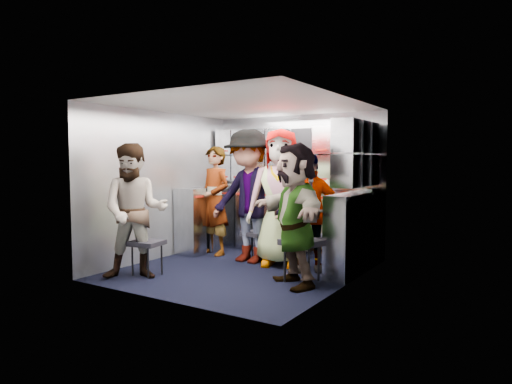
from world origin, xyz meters
The scene contains 29 objects.
floor centered at (0.00, 0.00, 0.00)m, with size 3.00×3.00×0.00m, color black.
wall_back centered at (0.00, 1.50, 1.05)m, with size 2.80×0.04×2.10m, color #9498A1.
wall_left centered at (-1.40, 0.00, 1.05)m, with size 0.04×3.00×2.10m, color #9498A1.
wall_right centered at (1.40, 0.00, 1.05)m, with size 0.04×3.00×2.10m, color #9498A1.
ceiling centered at (0.00, 0.00, 2.10)m, with size 2.80×3.00×0.02m, color silver.
cart_bank_back centered at (0.00, 1.29, 0.49)m, with size 2.68×0.38×0.99m, color #9297A0.
cart_bank_left centered at (-1.19, 0.56, 0.49)m, with size 0.38×0.76×0.99m, color #9297A0.
counter centered at (0.00, 1.29, 1.01)m, with size 2.68×0.42×0.03m, color #ACAFB3.
locker_bank_back centered at (0.00, 1.35, 1.49)m, with size 2.68×0.28×0.82m, color #9297A0.
locker_bank_right centered at (1.25, 0.70, 1.49)m, with size 0.28×1.00×0.82m, color #9297A0.
right_cabinet centered at (1.25, 0.60, 0.50)m, with size 0.28×1.20×1.00m, color #9297A0.
coffee_niche centered at (0.18, 1.41, 1.47)m, with size 0.46×0.16×0.84m, color black, non-canonical shape.
red_latch_strip centered at (0.00, 1.09, 0.88)m, with size 2.60×0.02×0.03m, color maroon.
jump_seat_near_left centered at (-0.83, -0.86, 0.38)m, with size 0.41×0.40×0.43m.
jump_seat_mid_left centered at (-0.18, 0.61, 0.35)m, with size 0.39×0.37×0.40m.
jump_seat_center centered at (0.28, 0.68, 0.37)m, with size 0.41×0.39×0.42m.
jump_seat_mid_right centered at (0.73, 0.60, 0.38)m, with size 0.43×0.41×0.43m.
jump_seat_near_right centered at (0.91, -0.11, 0.44)m, with size 0.51×0.49×0.49m.
attendant_standing centered at (-0.89, 0.58, 0.81)m, with size 0.59×0.39×1.62m, color black.
attendant_arc_a centered at (-0.83, -1.04, 0.81)m, with size 0.78×0.61×1.61m, color black.
attendant_arc_b centered at (-0.18, 0.43, 0.92)m, with size 1.18×0.68×1.83m, color black.
attendant_arc_c centered at (0.28, 0.50, 0.91)m, with size 0.89×0.58×1.83m, color black.
attendant_arc_d centered at (0.73, 0.42, 0.75)m, with size 0.87×0.36×1.49m, color black.
attendant_arc_e centered at (0.91, -0.29, 0.80)m, with size 1.49×0.47×1.61m, color black.
bottle_left centered at (-0.79, 1.24, 1.15)m, with size 0.07×0.07×0.24m, color white.
bottle_mid centered at (0.10, 1.24, 1.16)m, with size 0.07×0.07×0.27m, color white.
bottle_right centered at (1.13, 1.24, 1.16)m, with size 0.07×0.07×0.25m, color white.
cup_left centered at (-0.70, 1.23, 1.08)m, with size 0.08×0.08×0.10m, color tan.
cup_right centered at (0.64, 1.23, 1.08)m, with size 0.08×0.08×0.11m, color tan.
Camera 1 is at (3.24, -4.81, 1.41)m, focal length 32.00 mm.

